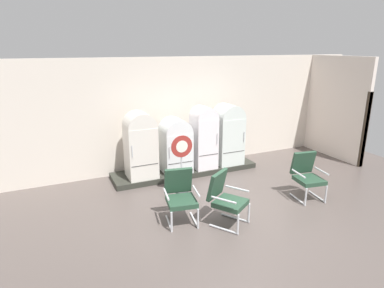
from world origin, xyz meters
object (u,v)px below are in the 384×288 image
refrigerator_0 (140,143)px  refrigerator_3 (228,133)px  armchair_center (225,197)px  refrigerator_1 (176,144)px  armchair_right (307,174)px  sign_stand (182,164)px  refrigerator_2 (204,135)px  armchair_left (180,194)px

refrigerator_0 → refrigerator_3: 2.45m
refrigerator_3 → armchair_center: size_ratio=1.61×
refrigerator_1 → armchair_center: 2.65m
armchair_right → sign_stand: bearing=150.4°
armchair_right → sign_stand: sign_stand is taller
refrigerator_0 → refrigerator_2: (1.69, -0.03, 0.01)m
refrigerator_2 → armchair_left: (-1.55, -2.14, -0.46)m
refrigerator_0 → refrigerator_2: size_ratio=0.99×
armchair_right → armchair_center: (-2.21, -0.26, 0.00)m
armchair_center → refrigerator_2: bearing=72.4°
refrigerator_2 → armchair_right: refrigerator_2 is taller
armchair_left → armchair_center: size_ratio=1.00×
refrigerator_1 → refrigerator_0: bearing=-179.6°
refrigerator_1 → armchair_left: bearing=-109.4°
armchair_center → armchair_right: bearing=6.6°
refrigerator_2 → refrigerator_3: bearing=2.6°
armchair_left → refrigerator_0: bearing=93.8°
armchair_left → refrigerator_1: bearing=70.6°
refrigerator_0 → refrigerator_1: (0.91, 0.01, -0.13)m
refrigerator_0 → armchair_center: 2.80m
refrigerator_2 → sign_stand: bearing=-136.9°
armchair_right → armchair_left: bearing=176.2°
refrigerator_0 → refrigerator_3: refrigerator_3 is taller
refrigerator_1 → armchair_right: bearing=-47.6°
armchair_center → refrigerator_1: bearing=89.1°
refrigerator_0 → armchair_right: refrigerator_0 is taller
sign_stand → armchair_right: bearing=-29.6°
sign_stand → armchair_left: bearing=-113.9°
refrigerator_0 → armchair_center: (0.87, -2.62, -0.44)m
refrigerator_0 → sign_stand: bearing=-56.1°
refrigerator_3 → armchair_right: 2.49m
refrigerator_0 → armchair_center: size_ratio=1.60×
refrigerator_3 → armchair_center: refrigerator_3 is taller
armchair_right → refrigerator_0: bearing=142.5°
refrigerator_3 → armchair_right: size_ratio=1.61×
refrigerator_3 → armchair_left: bearing=-136.7°
refrigerator_1 → armchair_center: (-0.04, -2.63, -0.31)m
armchair_right → refrigerator_2: bearing=120.8°
refrigerator_0 → refrigerator_1: bearing=0.4°
armchair_center → sign_stand: size_ratio=0.75×
refrigerator_0 → refrigerator_1: size_ratio=1.17×
armchair_left → armchair_right: bearing=-3.8°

